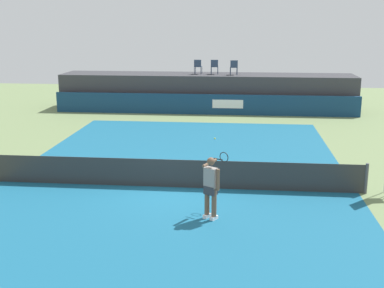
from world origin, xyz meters
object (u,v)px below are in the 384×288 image
object	(u,v)px
tennis_player	(211,186)
net_post_far	(366,179)
spectator_chair_far_left	(198,66)
tennis_ball	(215,138)
spectator_chair_center	(234,67)
spectator_chair_left	(214,66)

from	to	relation	value
tennis_player	net_post_far	bearing A→B (deg)	28.20
net_post_far	tennis_player	world-z (taller)	tennis_player
spectator_chair_far_left	tennis_ball	size ratio (longest dim) A/B	13.06
spectator_chair_far_left	spectator_chair_center	bearing A→B (deg)	-6.92
spectator_chair_center	tennis_player	xyz separation A→B (m)	(-0.25, -17.51, -1.73)
spectator_chair_center	tennis_ball	bearing A→B (deg)	-94.96
spectator_chair_far_left	tennis_player	bearing A→B (deg)	-83.69
net_post_far	spectator_chair_far_left	bearing A→B (deg)	113.93
spectator_chair_far_left	net_post_far	distance (m)	16.78
spectator_chair_far_left	spectator_chair_center	size ratio (longest dim) A/B	1.00
spectator_chair_far_left	net_post_far	world-z (taller)	spectator_chair_far_left
tennis_player	spectator_chair_far_left	bearing A→B (deg)	96.31
spectator_chair_left	tennis_ball	size ratio (longest dim) A/B	13.06
net_post_far	tennis_player	bearing A→B (deg)	-151.80
spectator_chair_far_left	tennis_player	world-z (taller)	spectator_chair_far_left
spectator_chair_far_left	tennis_player	distance (m)	17.97
net_post_far	spectator_chair_center	bearing A→B (deg)	106.90
spectator_chair_left	net_post_far	world-z (taller)	spectator_chair_left
spectator_chair_far_left	tennis_ball	distance (m)	8.67
tennis_ball	net_post_far	bearing A→B (deg)	-53.66
spectator_chair_left	spectator_chair_center	xyz separation A→B (m)	(1.19, -0.31, 0.00)
spectator_chair_center	net_post_far	size ratio (longest dim) A/B	0.89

